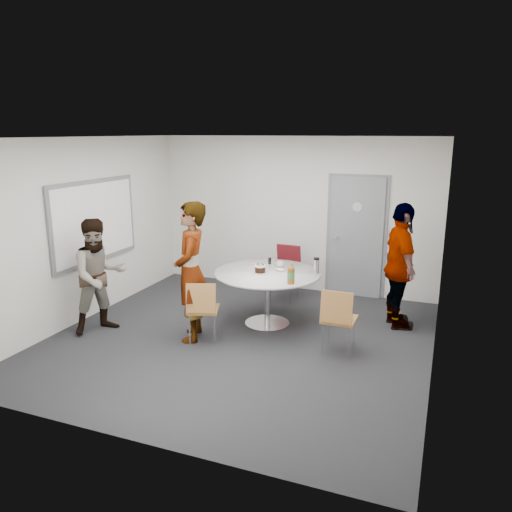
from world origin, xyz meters
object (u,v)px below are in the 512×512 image
at_px(table, 269,280).
at_px(person_right, 400,266).
at_px(door, 356,237).
at_px(chair_far, 286,266).
at_px(person_main, 191,272).
at_px(person_left, 99,276).
at_px(whiteboard, 95,221).
at_px(chair_near_right, 338,315).
at_px(chair_near_left, 202,306).

relative_size(table, person_right, 0.84).
relative_size(door, chair_far, 2.32).
bearing_deg(person_main, table, 114.17).
height_order(person_main, person_left, person_main).
xyz_separation_m(person_left, person_right, (3.90, 1.68, 0.10)).
distance_m(table, chair_far, 1.26).
distance_m(whiteboard, chair_near_right, 3.92).
distance_m(whiteboard, table, 2.79).
bearing_deg(whiteboard, chair_near_left, -13.08).
bearing_deg(person_right, chair_near_right, 132.46).
bearing_deg(person_main, whiteboard, -123.68).
bearing_deg(chair_near_left, person_left, 166.49).
bearing_deg(chair_near_left, door, 41.98).
xyz_separation_m(chair_near_right, person_main, (-1.97, -0.19, 0.41)).
relative_size(whiteboard, chair_near_left, 2.22).
relative_size(door, person_right, 1.17).
distance_m(table, chair_near_left, 1.12).
distance_m(chair_near_right, person_left, 3.33).
xyz_separation_m(whiteboard, person_main, (1.84, -0.39, -0.50)).
height_order(table, person_left, person_left).
relative_size(door, table, 1.38).
distance_m(person_main, person_left, 1.35).
relative_size(whiteboard, person_right, 1.04).
height_order(chair_near_left, chair_near_right, chair_near_right).
bearing_deg(person_main, chair_far, 140.26).
height_order(door, chair_near_right, door).
relative_size(chair_near_left, person_left, 0.53).
bearing_deg(person_main, door, 125.50).
height_order(whiteboard, chair_near_right, whiteboard).
xyz_separation_m(whiteboard, person_left, (0.51, -0.62, -0.64)).
bearing_deg(person_main, chair_near_left, 45.63).
distance_m(chair_far, person_left, 3.07).
bearing_deg(whiteboard, chair_far, 33.85).
relative_size(door, person_main, 1.12).
distance_m(chair_near_left, chair_far, 2.21).
xyz_separation_m(table, person_left, (-2.14, -1.07, 0.12)).
relative_size(chair_near_left, chair_far, 0.94).
bearing_deg(chair_far, chair_near_right, 126.98).
distance_m(door, person_main, 3.18).
bearing_deg(person_main, chair_near_right, 73.87).
relative_size(chair_near_right, person_left, 0.54).
bearing_deg(chair_near_left, person_right, 13.79).
xyz_separation_m(chair_far, person_right, (1.90, -0.63, 0.35)).
xyz_separation_m(whiteboard, chair_near_right, (3.81, -0.20, -0.92)).
bearing_deg(chair_far, door, -147.77).
xyz_separation_m(chair_near_left, chair_far, (0.48, 2.16, 0.04)).
bearing_deg(person_right, door, 12.98).
bearing_deg(chair_far, whiteboard, 36.42).
xyz_separation_m(chair_near_right, person_left, (-3.29, -0.42, 0.28)).
xyz_separation_m(table, chair_far, (-0.13, 1.24, -0.13)).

